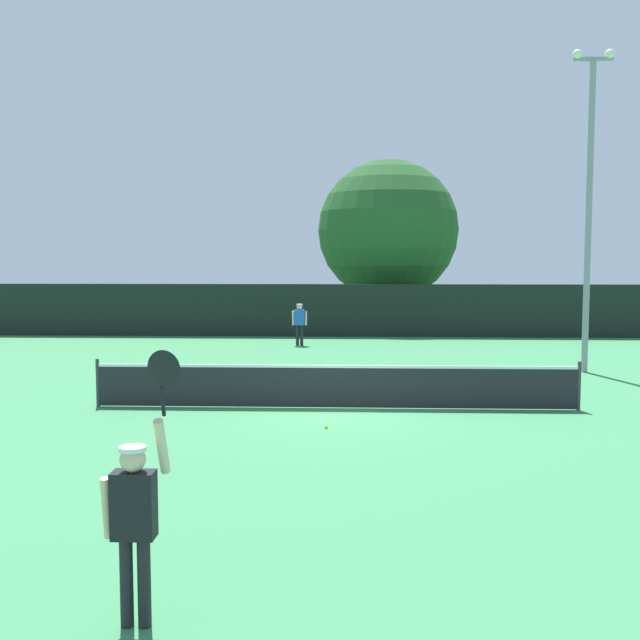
{
  "coord_description": "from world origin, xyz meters",
  "views": [
    {
      "loc": [
        0.31,
        -16.25,
        3.31
      ],
      "look_at": [
        -0.48,
        3.59,
        1.66
      ],
      "focal_mm": 41.89,
      "sensor_mm": 36.0,
      "label": 1
    }
  ],
  "objects_px": {
    "player_serving": "(135,507)",
    "large_tree": "(388,230)",
    "parked_car_near": "(289,309)",
    "player_receiving": "(300,320)",
    "parked_car_far": "(467,306)",
    "light_pole": "(589,193)",
    "tennis_ball": "(326,427)",
    "parked_car_mid": "(378,306)"
  },
  "relations": [
    {
      "from": "player_receiving",
      "to": "light_pole",
      "type": "distance_m",
      "value": 11.54
    },
    {
      "from": "player_serving",
      "to": "player_receiving",
      "type": "bearing_deg",
      "value": 89.99
    },
    {
      "from": "parked_car_near",
      "to": "parked_car_mid",
      "type": "height_order",
      "value": "same"
    },
    {
      "from": "parked_car_mid",
      "to": "parked_car_far",
      "type": "xyz_separation_m",
      "value": [
        4.71,
        0.26,
        0.0
      ]
    },
    {
      "from": "player_receiving",
      "to": "light_pole",
      "type": "height_order",
      "value": "light_pole"
    },
    {
      "from": "parked_car_near",
      "to": "player_receiving",
      "type": "bearing_deg",
      "value": -75.03
    },
    {
      "from": "tennis_ball",
      "to": "parked_car_far",
      "type": "relative_size",
      "value": 0.02
    },
    {
      "from": "player_receiving",
      "to": "large_tree",
      "type": "relative_size",
      "value": 0.2
    },
    {
      "from": "player_serving",
      "to": "parked_car_near",
      "type": "bearing_deg",
      "value": 92.08
    },
    {
      "from": "player_receiving",
      "to": "large_tree",
      "type": "height_order",
      "value": "large_tree"
    },
    {
      "from": "parked_car_near",
      "to": "parked_car_mid",
      "type": "distance_m",
      "value": 5.19
    },
    {
      "from": "player_receiving",
      "to": "player_serving",
      "type": "bearing_deg",
      "value": 89.99
    },
    {
      "from": "parked_car_near",
      "to": "parked_car_far",
      "type": "xyz_separation_m",
      "value": [
        9.22,
        2.82,
        0.0
      ]
    },
    {
      "from": "tennis_ball",
      "to": "parked_car_near",
      "type": "height_order",
      "value": "parked_car_near"
    },
    {
      "from": "player_serving",
      "to": "parked_car_far",
      "type": "distance_m",
      "value": 34.23
    },
    {
      "from": "player_receiving",
      "to": "light_pole",
      "type": "xyz_separation_m",
      "value": [
        8.73,
        -6.27,
        4.2
      ]
    },
    {
      "from": "player_receiving",
      "to": "parked_car_far",
      "type": "distance_m",
      "value": 14.15
    },
    {
      "from": "large_tree",
      "to": "parked_car_near",
      "type": "distance_m",
      "value": 6.28
    },
    {
      "from": "large_tree",
      "to": "parked_car_mid",
      "type": "height_order",
      "value": "large_tree"
    },
    {
      "from": "parked_car_mid",
      "to": "parked_car_near",
      "type": "bearing_deg",
      "value": -157.63
    },
    {
      "from": "parked_car_mid",
      "to": "parked_car_far",
      "type": "distance_m",
      "value": 4.72
    },
    {
      "from": "tennis_ball",
      "to": "large_tree",
      "type": "bearing_deg",
      "value": 83.98
    },
    {
      "from": "tennis_ball",
      "to": "parked_car_mid",
      "type": "distance_m",
      "value": 25.22
    },
    {
      "from": "light_pole",
      "to": "parked_car_far",
      "type": "relative_size",
      "value": 2.11
    },
    {
      "from": "tennis_ball",
      "to": "parked_car_mid",
      "type": "xyz_separation_m",
      "value": [
        1.95,
        25.13,
        0.74
      ]
    },
    {
      "from": "parked_car_near",
      "to": "light_pole",
      "type": "bearing_deg",
      "value": -49.07
    },
    {
      "from": "large_tree",
      "to": "parked_car_far",
      "type": "relative_size",
      "value": 1.83
    },
    {
      "from": "tennis_ball",
      "to": "large_tree",
      "type": "distance_m",
      "value": 22.0
    },
    {
      "from": "light_pole",
      "to": "player_serving",
      "type": "bearing_deg",
      "value": -119.58
    },
    {
      "from": "player_serving",
      "to": "parked_car_far",
      "type": "relative_size",
      "value": 0.57
    },
    {
      "from": "parked_car_near",
      "to": "parked_car_mid",
      "type": "bearing_deg",
      "value": 37.33
    },
    {
      "from": "parked_car_near",
      "to": "tennis_ball",
      "type": "bearing_deg",
      "value": -75.78
    },
    {
      "from": "player_serving",
      "to": "parked_car_near",
      "type": "distance_m",
      "value": 30.46
    },
    {
      "from": "parked_car_mid",
      "to": "large_tree",
      "type": "bearing_deg",
      "value": -92.45
    },
    {
      "from": "tennis_ball",
      "to": "parked_car_mid",
      "type": "height_order",
      "value": "parked_car_mid"
    },
    {
      "from": "player_serving",
      "to": "large_tree",
      "type": "xyz_separation_m",
      "value": [
        3.71,
        29.26,
        3.53
      ]
    },
    {
      "from": "tennis_ball",
      "to": "light_pole",
      "type": "distance_m",
      "value": 11.66
    },
    {
      "from": "tennis_ball",
      "to": "player_serving",
      "type": "bearing_deg",
      "value": -100.49
    },
    {
      "from": "parked_car_mid",
      "to": "light_pole",
      "type": "bearing_deg",
      "value": -80.36
    },
    {
      "from": "parked_car_far",
      "to": "parked_car_near",
      "type": "bearing_deg",
      "value": -167.62
    },
    {
      "from": "large_tree",
      "to": "light_pole",
      "type": "bearing_deg",
      "value": -70.1
    },
    {
      "from": "parked_car_near",
      "to": "parked_car_far",
      "type": "bearing_deg",
      "value": 24.73
    }
  ]
}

